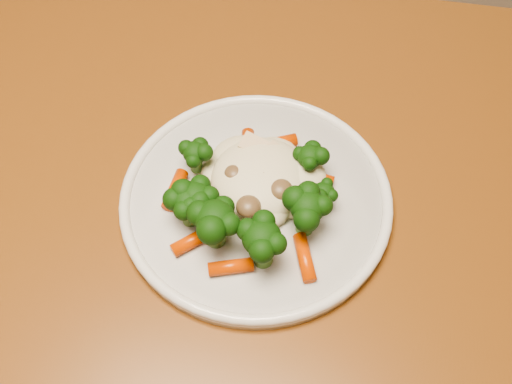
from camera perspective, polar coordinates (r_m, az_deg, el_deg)
dining_table at (r=0.65m, az=5.65°, el=-11.99°), size 1.23×0.89×0.75m
plate at (r=0.58m, az=0.00°, el=-0.80°), size 0.24×0.24×0.01m
meal at (r=0.55m, az=-0.54°, el=-0.39°), size 0.15×0.17×0.05m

